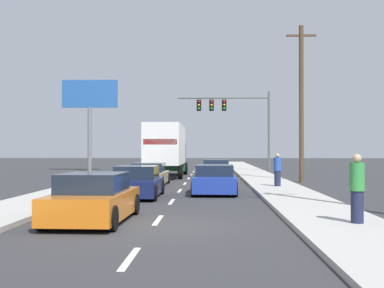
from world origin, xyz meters
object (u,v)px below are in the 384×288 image
at_px(utility_pole_mid, 301,102).
at_px(car_navy, 137,183).
at_px(traffic_signal_mast, 227,111).
at_px(car_orange, 94,199).
at_px(roadside_billboard, 90,104).
at_px(box_truck, 167,147).
at_px(car_yellow, 214,168).
at_px(pedestrian_near_corner, 357,188).
at_px(car_blue, 215,180).
at_px(pedestrian_mid_block, 277,170).
at_px(car_silver, 216,172).
at_px(car_tan, 149,175).

bearing_deg(utility_pole_mid, car_navy, -131.25).
relative_size(traffic_signal_mast, utility_pole_mid, 0.85).
bearing_deg(traffic_signal_mast, car_orange, -98.82).
relative_size(utility_pole_mid, roadside_billboard, 1.17).
xyz_separation_m(traffic_signal_mast, roadside_billboard, (-12.14, 0.28, 0.61)).
distance_m(box_truck, roadside_billboard, 12.01).
relative_size(car_yellow, pedestrian_near_corner, 2.38).
bearing_deg(car_blue, pedestrian_mid_block, 41.32).
relative_size(car_orange, traffic_signal_mast, 0.54).
bearing_deg(box_truck, pedestrian_mid_block, -57.52).
height_order(car_navy, car_silver, car_silver).
relative_size(box_truck, utility_pole_mid, 0.95).
height_order(utility_pole_mid, pedestrian_mid_block, utility_pole_mid).
relative_size(car_blue, utility_pole_mid, 0.45).
relative_size(car_silver, traffic_signal_mast, 0.54).
xyz_separation_m(car_navy, pedestrian_mid_block, (6.42, 4.68, 0.36)).
bearing_deg(car_silver, traffic_signal_mast, 85.20).
distance_m(car_tan, car_blue, 6.06).
height_order(car_navy, pedestrian_near_corner, pedestrian_near_corner).
xyz_separation_m(car_tan, utility_pole_mid, (8.86, 2.95, 4.30)).
relative_size(car_silver, pedestrian_mid_block, 2.64).
xyz_separation_m(car_yellow, utility_pole_mid, (5.18, -8.30, 4.32)).
distance_m(pedestrian_near_corner, pedestrian_mid_block, 12.61).
distance_m(car_orange, pedestrian_mid_block, 13.44).
bearing_deg(utility_pole_mid, car_orange, -117.51).
relative_size(pedestrian_near_corner, pedestrian_mid_block, 1.06).
height_order(roadside_billboard, pedestrian_mid_block, roadside_billboard).
xyz_separation_m(roadside_billboard, pedestrian_near_corner, (14.43, -31.33, -4.93)).
bearing_deg(roadside_billboard, pedestrian_mid_block, -53.07).
relative_size(box_truck, car_silver, 2.06).
bearing_deg(pedestrian_mid_block, car_blue, -138.68).
xyz_separation_m(box_truck, car_blue, (3.32, -13.02, -1.53)).
height_order(car_yellow, traffic_signal_mast, traffic_signal_mast).
relative_size(car_blue, pedestrian_near_corner, 2.42).
height_order(car_tan, roadside_billboard, roadside_billboard).
relative_size(car_yellow, pedestrian_mid_block, 2.53).
bearing_deg(car_tan, utility_pole_mid, 18.40).
height_order(car_tan, car_yellow, car_tan).
bearing_deg(pedestrian_mid_block, car_tan, 162.76).
bearing_deg(car_blue, roadside_billboard, 116.84).
height_order(car_blue, pedestrian_near_corner, pedestrian_near_corner).
relative_size(box_truck, car_blue, 2.12).
relative_size(car_navy, car_silver, 0.95).
distance_m(car_navy, car_orange, 7.02).
bearing_deg(car_yellow, car_navy, -100.53).
relative_size(box_truck, car_tan, 1.94).
bearing_deg(traffic_signal_mast, roadside_billboard, 178.68).
height_order(box_truck, car_tan, box_truck).
bearing_deg(car_yellow, pedestrian_mid_block, -77.02).
bearing_deg(car_silver, car_tan, -137.74).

